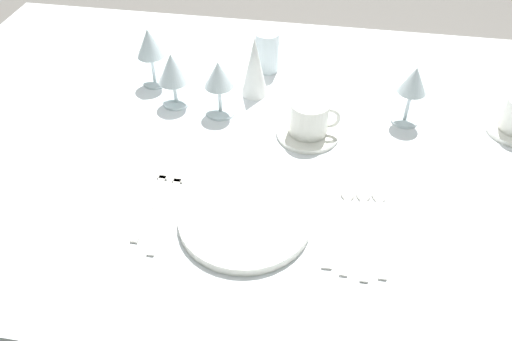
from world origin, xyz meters
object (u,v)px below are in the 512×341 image
object	(u,v)px
wine_glass_centre	(413,84)
fork_inner	(154,197)
fork_outer	(169,205)
wine_glass_far	(172,71)
coffee_cup_left	(310,117)
wine_glass_left	(219,78)
spoon_tea	(380,219)
drink_tumbler	(267,54)
wine_glass_right	(149,46)
dinner_plate	(245,219)
napkin_folded	(255,67)
dinner_knife	(328,224)
spoon_soup	(347,217)
spoon_dessert	(363,219)

from	to	relation	value
wine_glass_centre	fork_inner	bearing A→B (deg)	-145.60
fork_outer	wine_glass_far	bearing A→B (deg)	103.84
coffee_cup_left	wine_glass_left	world-z (taller)	wine_glass_left
wine_glass_left	spoon_tea	bearing A→B (deg)	-37.59
coffee_cup_left	drink_tumbler	bearing A→B (deg)	117.39
wine_glass_right	drink_tumbler	size ratio (longest dim) A/B	1.42
wine_glass_right	drink_tumbler	distance (m)	0.30
dinner_plate	fork_inner	distance (m)	0.19
dinner_plate	wine_glass_right	xyz separation A→B (m)	(-0.31, 0.42, 0.10)
wine_glass_right	wine_glass_far	bearing A→B (deg)	-44.59
spoon_tea	coffee_cup_left	xyz separation A→B (m)	(-0.15, 0.23, 0.05)
wine_glass_far	napkin_folded	xyz separation A→B (m)	(0.18, 0.07, -0.02)
fork_outer	wine_glass_right	xyz separation A→B (m)	(-0.16, 0.40, 0.10)
fork_outer	wine_glass_centre	world-z (taller)	wine_glass_centre
fork_outer	wine_glass_centre	bearing A→B (deg)	37.42
spoon_tea	wine_glass_right	xyz separation A→B (m)	(-0.55, 0.37, 0.10)
fork_outer	fork_inner	size ratio (longest dim) A/B	1.09
spoon_tea	wine_glass_centre	world-z (taller)	wine_glass_centre
fork_outer	spoon_tea	bearing A→B (deg)	4.36
dinner_knife	wine_glass_left	bearing A→B (deg)	131.09
spoon_tea	wine_glass_centre	bearing A→B (deg)	79.48
spoon_soup	drink_tumbler	world-z (taller)	drink_tumbler
wine_glass_left	wine_glass_right	bearing A→B (deg)	153.64
dinner_plate	fork_inner	size ratio (longest dim) A/B	1.19
spoon_dessert	napkin_folded	xyz separation A→B (m)	(-0.27, 0.38, 0.07)
wine_glass_centre	napkin_folded	xyz separation A→B (m)	(-0.36, 0.05, -0.03)
coffee_cup_left	wine_glass_far	world-z (taller)	wine_glass_far
dinner_knife	wine_glass_right	world-z (taller)	wine_glass_right
wine_glass_right	napkin_folded	size ratio (longest dim) A/B	0.99
spoon_soup	wine_glass_centre	size ratio (longest dim) A/B	1.54
wine_glass_left	drink_tumbler	world-z (taller)	wine_glass_left
napkin_folded	spoon_dessert	bearing A→B (deg)	-54.59
napkin_folded	drink_tumbler	bearing A→B (deg)	83.68
dinner_knife	spoon_dessert	world-z (taller)	spoon_dessert
wine_glass_right	dinner_knife	bearing A→B (deg)	-41.29
spoon_dessert	wine_glass_left	xyz separation A→B (m)	(-0.33, 0.29, 0.09)
wine_glass_centre	spoon_dessert	bearing A→B (deg)	-105.39
dinner_plate	wine_glass_right	world-z (taller)	wine_glass_right
dinner_plate	coffee_cup_left	xyz separation A→B (m)	(0.09, 0.28, 0.04)
fork_inner	napkin_folded	distance (m)	0.42
dinner_plate	fork_outer	distance (m)	0.15
wine_glass_right	wine_glass_far	size ratio (longest dim) A/B	1.12
fork_outer	drink_tumbler	size ratio (longest dim) A/B	2.15
spoon_tea	drink_tumbler	xyz separation A→B (m)	(-0.29, 0.49, 0.04)
dinner_knife	wine_glass_far	size ratio (longest dim) A/B	1.58
dinner_plate	fork_inner	world-z (taller)	dinner_plate
fork_outer	wine_glass_far	world-z (taller)	wine_glass_far
fork_outer	wine_glass_far	size ratio (longest dim) A/B	1.68
dinner_plate	wine_glass_right	bearing A→B (deg)	126.29
wine_glass_right	napkin_folded	distance (m)	0.26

